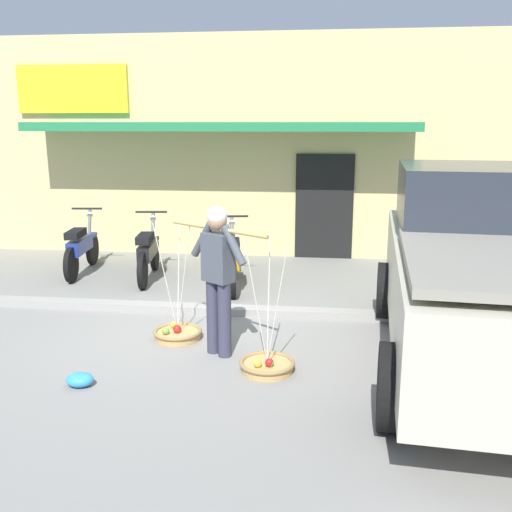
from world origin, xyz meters
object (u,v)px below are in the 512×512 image
object	(u,v)px
fruit_basket_right_side	(267,365)
motorcycle_third_in_row	(232,259)
parked_truck	(484,272)
plastic_litter_bag	(80,380)
motorcycle_second_in_row	(148,253)
motorcycle_nearest_shop	(81,248)
fruit_basket_left_side	(177,333)
fruit_vendor	(218,271)

from	to	relation	value
fruit_basket_right_side	motorcycle_third_in_row	xyz separation A→B (m)	(-0.88, 3.13, 0.38)
parked_truck	plastic_litter_bag	distance (m)	4.33
motorcycle_second_in_row	motorcycle_nearest_shop	bearing A→B (deg)	169.39
motorcycle_second_in_row	plastic_litter_bag	world-z (taller)	motorcycle_second_in_row
fruit_basket_left_side	motorcycle_second_in_row	xyz separation A→B (m)	(-1.17, 2.63, 0.38)
motorcycle_third_in_row	parked_truck	distance (m)	4.13
fruit_basket_right_side	fruit_basket_left_side	bearing A→B (deg)	145.71
motorcycle_third_in_row	parked_truck	bearing A→B (deg)	-40.01
parked_truck	motorcycle_third_in_row	bearing A→B (deg)	139.99
motorcycle_third_in_row	fruit_vendor	bearing A→B (deg)	-83.96
fruit_vendor	plastic_litter_bag	bearing A→B (deg)	-141.49
motorcycle_third_in_row	fruit_basket_right_side	bearing A→B (deg)	-74.36
fruit_basket_right_side	motorcycle_nearest_shop	size ratio (longest dim) A/B	0.80
fruit_basket_right_side	parked_truck	bearing A→B (deg)	12.56
motorcycle_second_in_row	motorcycle_third_in_row	world-z (taller)	same
fruit_vendor	parked_truck	distance (m)	2.85
plastic_litter_bag	fruit_vendor	bearing A→B (deg)	38.51
motorcycle_nearest_shop	plastic_litter_bag	distance (m)	4.63
fruit_basket_left_side	plastic_litter_bag	distance (m)	1.52
motorcycle_second_in_row	plastic_litter_bag	xyz separation A→B (m)	(0.53, -4.01, -0.38)
fruit_basket_right_side	motorcycle_third_in_row	distance (m)	3.28
fruit_vendor	motorcycle_second_in_row	world-z (taller)	fruit_vendor
fruit_basket_right_side	parked_truck	size ratio (longest dim) A/B	0.30
fruit_basket_right_side	motorcycle_second_in_row	size ratio (longest dim) A/B	0.80
fruit_vendor	fruit_basket_left_side	distance (m)	1.15
fruit_vendor	fruit_basket_left_side	xyz separation A→B (m)	(-0.59, 0.40, -0.90)
motorcycle_nearest_shop	motorcycle_second_in_row	distance (m)	1.30
motorcycle_nearest_shop	fruit_basket_left_side	bearing A→B (deg)	-49.52
fruit_vendor	plastic_litter_bag	distance (m)	1.82
motorcycle_third_in_row	fruit_basket_left_side	bearing A→B (deg)	-97.43
fruit_basket_left_side	motorcycle_second_in_row	size ratio (longest dim) A/B	0.80
fruit_basket_right_side	motorcycle_third_in_row	size ratio (longest dim) A/B	0.80
fruit_basket_left_side	plastic_litter_bag	world-z (taller)	fruit_basket_left_side
fruit_basket_left_side	motorcycle_third_in_row	distance (m)	2.38
fruit_vendor	fruit_basket_right_side	distance (m)	1.15
fruit_basket_left_side	parked_truck	xyz separation A→B (m)	(3.44, -0.30, 0.95)
motorcycle_third_in_row	motorcycle_nearest_shop	bearing A→B (deg)	168.96
fruit_basket_left_side	motorcycle_third_in_row	xyz separation A→B (m)	(0.30, 2.33, 0.38)
motorcycle_third_in_row	plastic_litter_bag	bearing A→B (deg)	-104.29
fruit_vendor	motorcycle_third_in_row	world-z (taller)	fruit_vendor
plastic_litter_bag	motorcycle_second_in_row	bearing A→B (deg)	97.50
motorcycle_second_in_row	parked_truck	world-z (taller)	parked_truck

